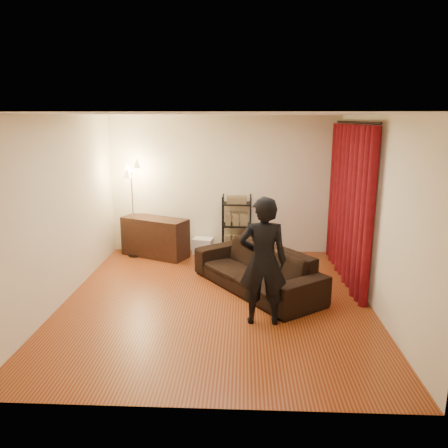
{
  "coord_description": "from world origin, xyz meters",
  "views": [
    {
      "loc": [
        0.39,
        -6.05,
        2.65
      ],
      "look_at": [
        0.1,
        0.3,
        1.1
      ],
      "focal_mm": 35.0,
      "sensor_mm": 36.0,
      "label": 1
    }
  ],
  "objects_px": {
    "sofa": "(256,269)",
    "floor_lamp": "(133,210)",
    "media_cabinet": "(155,237)",
    "wire_shelf": "(237,225)",
    "storage_boxes": "(203,246)",
    "person": "(263,261)"
  },
  "relations": [
    {
      "from": "sofa",
      "to": "floor_lamp",
      "type": "height_order",
      "value": "floor_lamp"
    },
    {
      "from": "sofa",
      "to": "media_cabinet",
      "type": "bearing_deg",
      "value": -166.83
    },
    {
      "from": "wire_shelf",
      "to": "storage_boxes",
      "type": "bearing_deg",
      "value": -164.25
    },
    {
      "from": "person",
      "to": "storage_boxes",
      "type": "height_order",
      "value": "person"
    },
    {
      "from": "floor_lamp",
      "to": "media_cabinet",
      "type": "bearing_deg",
      "value": 1.37
    },
    {
      "from": "sofa",
      "to": "media_cabinet",
      "type": "xyz_separation_m",
      "value": [
        -1.93,
        1.64,
        0.04
      ]
    },
    {
      "from": "sofa",
      "to": "media_cabinet",
      "type": "height_order",
      "value": "media_cabinet"
    },
    {
      "from": "storage_boxes",
      "to": "wire_shelf",
      "type": "bearing_deg",
      "value": -2.99
    },
    {
      "from": "media_cabinet",
      "to": "wire_shelf",
      "type": "height_order",
      "value": "wire_shelf"
    },
    {
      "from": "person",
      "to": "storage_boxes",
      "type": "distance_m",
      "value": 3.26
    },
    {
      "from": "storage_boxes",
      "to": "wire_shelf",
      "type": "distance_m",
      "value": 0.8
    },
    {
      "from": "media_cabinet",
      "to": "storage_boxes",
      "type": "height_order",
      "value": "media_cabinet"
    },
    {
      "from": "sofa",
      "to": "person",
      "type": "height_order",
      "value": "person"
    },
    {
      "from": "sofa",
      "to": "media_cabinet",
      "type": "distance_m",
      "value": 2.53
    },
    {
      "from": "person",
      "to": "floor_lamp",
      "type": "xyz_separation_m",
      "value": [
        -2.39,
        2.78,
        0.06
      ]
    },
    {
      "from": "media_cabinet",
      "to": "wire_shelf",
      "type": "relative_size",
      "value": 1.1
    },
    {
      "from": "storage_boxes",
      "to": "floor_lamp",
      "type": "xyz_separation_m",
      "value": [
        -1.33,
        -0.22,
        0.76
      ]
    },
    {
      "from": "floor_lamp",
      "to": "sofa",
      "type": "bearing_deg",
      "value": -34.76
    },
    {
      "from": "wire_shelf",
      "to": "media_cabinet",
      "type": "bearing_deg",
      "value": -154.9
    },
    {
      "from": "sofa",
      "to": "person",
      "type": "relative_size",
      "value": 1.36
    },
    {
      "from": "person",
      "to": "wire_shelf",
      "type": "relative_size",
      "value": 1.43
    },
    {
      "from": "floor_lamp",
      "to": "person",
      "type": "bearing_deg",
      "value": -49.28
    }
  ]
}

